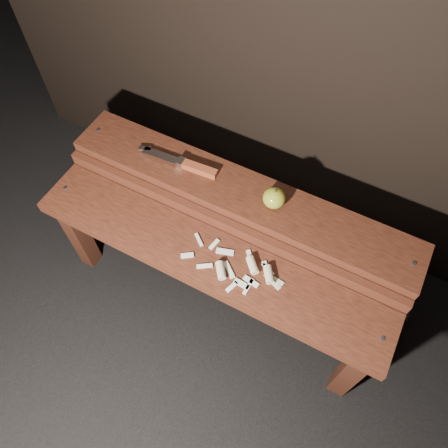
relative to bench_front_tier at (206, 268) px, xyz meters
The scene contains 6 objects.
ground 0.36m from the bench_front_tier, 90.00° to the left, with size 60.00×60.00×0.00m, color black.
bench_front_tier is the anchor object (origin of this frame).
bench_rear_tier 0.23m from the bench_front_tier, 90.00° to the left, with size 1.20×0.21×0.50m.
apple 0.31m from the bench_front_tier, 63.35° to the left, with size 0.07×0.07×0.08m.
knife 0.34m from the bench_front_tier, 128.68° to the left, with size 0.29×0.05×0.03m.
apple_scraps 0.15m from the bench_front_tier, ahead, with size 0.32×0.16×0.03m.
Camera 1 is at (0.35, -0.59, 1.62)m, focal length 35.00 mm.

